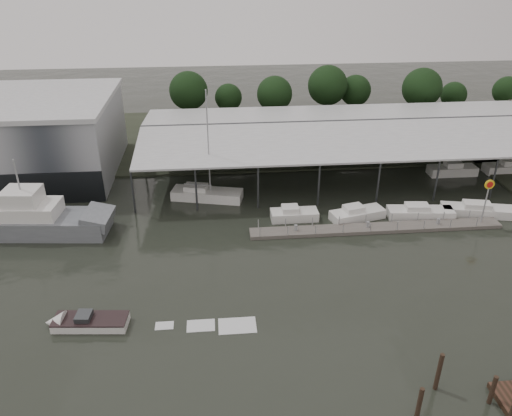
{
  "coord_description": "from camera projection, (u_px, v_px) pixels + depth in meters",
  "views": [
    {
      "loc": [
        -2.59,
        -36.42,
        27.44
      ],
      "look_at": [
        1.81,
        11.61,
        2.5
      ],
      "focal_mm": 35.0,
      "sensor_mm": 36.0,
      "label": 1
    }
  ],
  "objects": [
    {
      "name": "ground",
      "position": [
        248.0,
        292.0,
        45.03
      ],
      "size": [
        200.0,
        200.0,
        0.0
      ],
      "primitive_type": "plane",
      "color": "black",
      "rests_on": "ground"
    },
    {
      "name": "grey_trawler",
      "position": [
        37.0,
        220.0,
        53.84
      ],
      "size": [
        16.22,
        6.0,
        8.84
      ],
      "rotation": [
        0.0,
        0.0,
        -0.09
      ],
      "color": "slate",
      "rests_on": "ground"
    },
    {
      "name": "storage_warehouse",
      "position": [
        22.0,
        136.0,
        66.82
      ],
      "size": [
        24.5,
        20.5,
        10.5
      ],
      "color": "#93979C",
      "rests_on": "ground"
    },
    {
      "name": "covered_boat_shed",
      "position": [
        355.0,
        125.0,
        68.36
      ],
      "size": [
        58.24,
        24.0,
        6.96
      ],
      "color": "silver",
      "rests_on": "ground"
    },
    {
      "name": "white_sailboat",
      "position": [
        206.0,
        194.0,
        61.63
      ],
      "size": [
        9.01,
        4.57,
        13.88
      ],
      "rotation": [
        0.0,
        0.0,
        -0.24
      ],
      "color": "white",
      "rests_on": "ground"
    },
    {
      "name": "moored_cruiser_1",
      "position": [
        357.0,
        214.0,
        57.11
      ],
      "size": [
        6.62,
        3.7,
        1.7
      ],
      "rotation": [
        0.0,
        0.0,
        0.25
      ],
      "color": "white",
      "rests_on": "ground"
    },
    {
      "name": "floating_dock",
      "position": [
        376.0,
        228.0,
        54.99
      ],
      "size": [
        28.0,
        2.0,
        1.4
      ],
      "color": "#645F58",
      "rests_on": "ground"
    },
    {
      "name": "mooring_pilings",
      "position": [
        476.0,
        405.0,
        32.53
      ],
      "size": [
        8.62,
        7.33,
        3.79
      ],
      "color": "#312318",
      "rests_on": "ground"
    },
    {
      "name": "moored_cruiser_0",
      "position": [
        294.0,
        214.0,
        57.02
      ],
      "size": [
        5.38,
        2.22,
        1.7
      ],
      "rotation": [
        0.0,
        0.0,
        0.0
      ],
      "color": "white",
      "rests_on": "ground"
    },
    {
      "name": "horizon_tree_line",
      "position": [
        351.0,
        90.0,
        86.1
      ],
      "size": [
        67.03,
        10.28,
        10.23
      ],
      "color": "black",
      "rests_on": "ground"
    },
    {
      "name": "shell_fuel_sign",
      "position": [
        488.0,
        193.0,
        54.25
      ],
      "size": [
        1.1,
        0.18,
        5.55
      ],
      "color": "#999B9F",
      "rests_on": "ground"
    },
    {
      "name": "speedboat_underway",
      "position": [
        84.0,
        322.0,
        40.79
      ],
      "size": [
        17.71,
        3.66,
        2.0
      ],
      "rotation": [
        0.0,
        0.0,
        3.05
      ],
      "color": "white",
      "rests_on": "ground"
    },
    {
      "name": "moored_cruiser_3",
      "position": [
        479.0,
        210.0,
        57.9
      ],
      "size": [
        8.89,
        4.02,
        1.7
      ],
      "rotation": [
        0.0,
        0.0,
        -0.22
      ],
      "color": "white",
      "rests_on": "ground"
    },
    {
      "name": "land_strip_far",
      "position": [
        228.0,
        137.0,
        82.14
      ],
      "size": [
        140.0,
        30.0,
        0.3
      ],
      "color": "#313629",
      "rests_on": "ground"
    },
    {
      "name": "moored_cruiser_2",
      "position": [
        420.0,
        212.0,
        57.45
      ],
      "size": [
        7.64,
        2.97,
        1.7
      ],
      "rotation": [
        0.0,
        0.0,
        -0.11
      ],
      "color": "white",
      "rests_on": "ground"
    }
  ]
}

